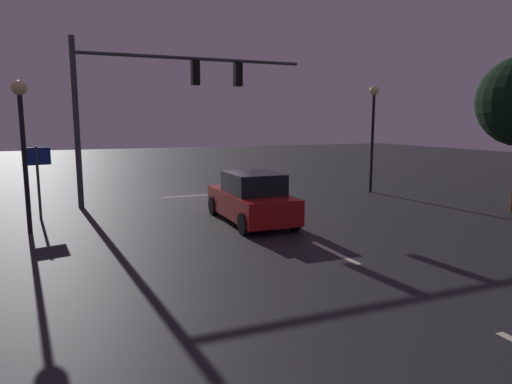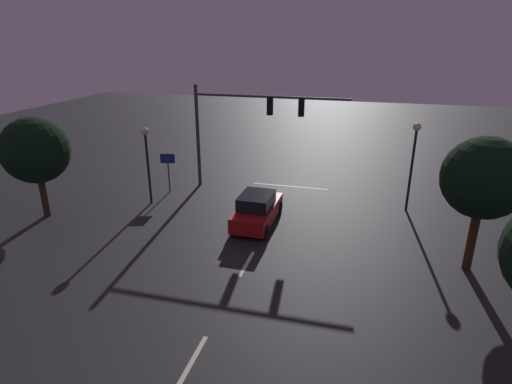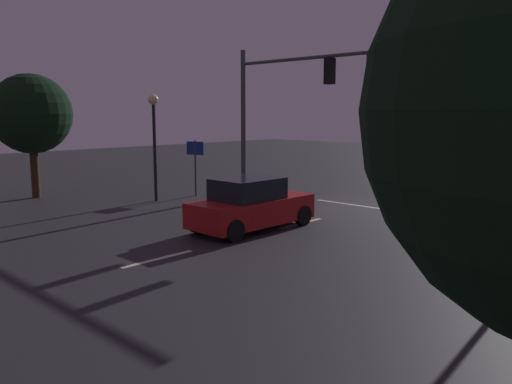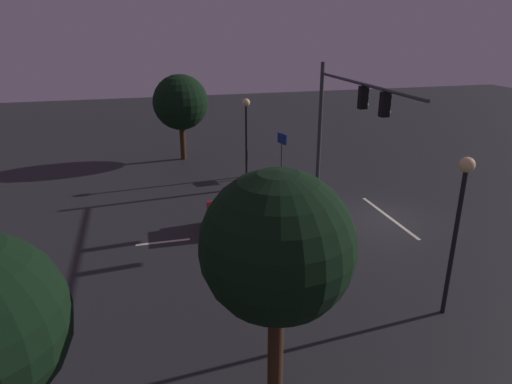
# 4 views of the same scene
# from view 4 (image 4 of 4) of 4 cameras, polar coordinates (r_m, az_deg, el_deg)

# --- Properties ---
(ground_plane) EXTENTS (80.00, 80.00, 0.00)m
(ground_plane) POSITION_cam_4_polar(r_m,az_deg,el_deg) (22.01, 15.44, -3.09)
(ground_plane) COLOR #232326
(traffic_signal_assembly) EXTENTS (9.56, 0.47, 6.55)m
(traffic_signal_assembly) POSITION_cam_4_polar(r_m,az_deg,el_deg) (22.64, 11.22, 10.25)
(traffic_signal_assembly) COLOR #383A3D
(traffic_signal_assembly) RESTS_ON ground_plane
(lane_dash_far) EXTENTS (0.16, 2.20, 0.01)m
(lane_dash_far) POSITION_cam_4_polar(r_m,az_deg,el_deg) (20.39, 5.59, -4.32)
(lane_dash_far) COLOR beige
(lane_dash_far) RESTS_ON ground_plane
(lane_dash_mid) EXTENTS (0.16, 2.20, 0.01)m
(lane_dash_mid) POSITION_cam_4_polar(r_m,az_deg,el_deg) (19.31, -11.49, -6.12)
(lane_dash_mid) COLOR beige
(lane_dash_mid) RESTS_ON ground_plane
(lane_dash_near) EXTENTS (0.16, 2.20, 0.01)m
(lane_dash_near) POSITION_cam_4_polar(r_m,az_deg,el_deg) (20.05, -28.97, -7.41)
(lane_dash_near) COLOR beige
(lane_dash_near) RESTS_ON ground_plane
(stop_bar) EXTENTS (5.00, 0.16, 0.01)m
(stop_bar) POSITION_cam_4_polar(r_m,az_deg,el_deg) (22.17, 16.20, -2.98)
(stop_bar) COLOR beige
(stop_bar) RESTS_ON ground_plane
(car_approaching) EXTENTS (1.94, 4.39, 1.70)m
(car_approaching) POSITION_cam_4_polar(r_m,az_deg,el_deg) (20.12, 0.13, -2.10)
(car_approaching) COLOR maroon
(car_approaching) RESTS_ON ground_plane
(street_lamp_left_kerb) EXTENTS (0.44, 0.44, 5.02)m
(street_lamp_left_kerb) POSITION_cam_4_polar(r_m,az_deg,el_deg) (14.30, 24.05, -1.81)
(street_lamp_left_kerb) COLOR black
(street_lamp_left_kerb) RESTS_ON ground_plane
(street_lamp_right_kerb) EXTENTS (0.44, 0.44, 4.55)m
(street_lamp_right_kerb) POSITION_cam_4_polar(r_m,az_deg,el_deg) (26.02, -1.22, 8.69)
(street_lamp_right_kerb) COLOR black
(street_lamp_right_kerb) RESTS_ON ground_plane
(route_sign) EXTENTS (0.89, 0.29, 2.54)m
(route_sign) POSITION_cam_4_polar(r_m,az_deg,el_deg) (26.70, 3.25, 5.90)
(route_sign) COLOR #383A3D
(route_sign) RESTS_ON ground_plane
(tree_left_near) EXTENTS (3.31, 3.31, 5.76)m
(tree_left_near) POSITION_cam_4_polar(r_m,az_deg,el_deg) (9.62, 2.67, -6.89)
(tree_left_near) COLOR #382314
(tree_left_near) RESTS_ON ground_plane
(tree_right_near) EXTENTS (3.50, 3.50, 5.49)m
(tree_right_near) POSITION_cam_4_polar(r_m,az_deg,el_deg) (29.97, -9.38, 10.94)
(tree_right_near) COLOR #382314
(tree_right_near) RESTS_ON ground_plane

